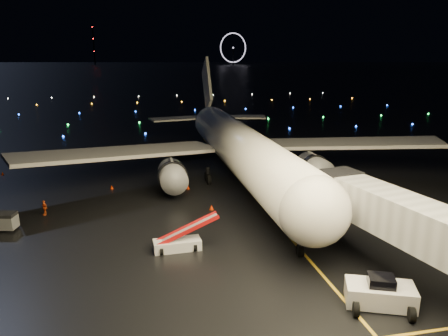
% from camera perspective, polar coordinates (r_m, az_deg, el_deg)
% --- Properties ---
extents(ground, '(2000.00, 2000.00, 0.00)m').
position_cam_1_polar(ground, '(330.32, -11.69, 11.46)').
color(ground, black).
rests_on(ground, ground).
extents(lane_centre, '(0.25, 80.00, 0.02)m').
position_cam_1_polar(lane_centre, '(49.55, 4.59, -4.46)').
color(lane_centre, gold).
rests_on(lane_centre, ground).
extents(airliner, '(55.95, 53.17, 15.81)m').
position_cam_1_polar(airliner, '(57.36, 1.46, 6.32)').
color(airliner, silver).
rests_on(airliner, ground).
extents(pushback_tug, '(4.94, 3.78, 2.10)m').
position_cam_1_polar(pushback_tug, '(31.58, 19.74, -14.87)').
color(pushback_tug, silver).
rests_on(pushback_tug, ground).
extents(belt_loader, '(5.93, 1.90, 2.84)m').
position_cam_1_polar(belt_loader, '(37.54, -6.17, -8.58)').
color(belt_loader, silver).
rests_on(belt_loader, ground).
extents(crew_c, '(0.90, 0.97, 1.60)m').
position_cam_1_polar(crew_c, '(48.96, -22.42, -4.82)').
color(crew_c, orange).
rests_on(crew_c, ground).
extents(safety_cone_0, '(0.54, 0.54, 0.55)m').
position_cam_1_polar(safety_cone_0, '(47.01, -1.63, -5.14)').
color(safety_cone_0, '#F23000').
rests_on(safety_cone_0, ground).
extents(safety_cone_1, '(0.56, 0.56, 0.50)m').
position_cam_1_polar(safety_cone_1, '(54.30, -4.74, -2.49)').
color(safety_cone_1, '#F23000').
rests_on(safety_cone_1, ground).
extents(safety_cone_2, '(0.49, 0.49, 0.47)m').
position_cam_1_polar(safety_cone_2, '(55.88, -14.46, -2.43)').
color(safety_cone_2, '#F23000').
rests_on(safety_cone_2, ground).
extents(safety_cone_3, '(0.50, 0.50, 0.45)m').
position_cam_1_polar(safety_cone_3, '(67.71, -26.96, -0.64)').
color(safety_cone_3, '#F23000').
rests_on(safety_cone_3, ground).
extents(ferris_wheel, '(49.33, 16.80, 52.00)m').
position_cam_1_polar(ferris_wheel, '(769.31, 1.21, 15.28)').
color(ferris_wheel, black).
rests_on(ferris_wheel, ground).
extents(radio_mast, '(1.80, 1.80, 64.00)m').
position_cam_1_polar(radio_mast, '(772.32, -16.65, 15.14)').
color(radio_mast, black).
rests_on(radio_mast, ground).
extents(taxiway_lights, '(164.00, 92.00, 0.36)m').
position_cam_1_polar(taxiway_lights, '(136.86, -11.16, 7.59)').
color(taxiway_lights, black).
rests_on(taxiway_lights, ground).
extents(baggage_cart_0, '(2.29, 1.83, 1.72)m').
position_cam_1_polar(baggage_cart_0, '(46.38, -26.68, -6.27)').
color(baggage_cart_0, gray).
rests_on(baggage_cart_0, ground).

